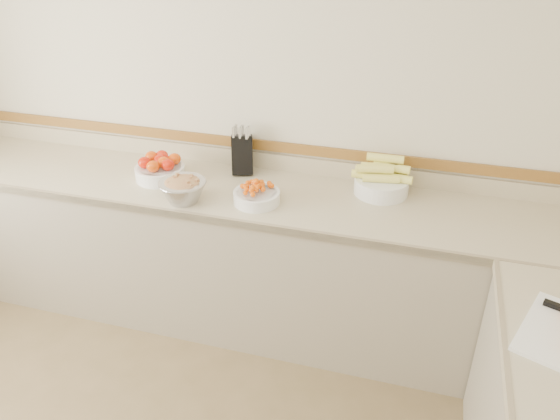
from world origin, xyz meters
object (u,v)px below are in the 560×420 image
(corn_bowl, at_px, (381,181))
(rhubarb_bowl, at_px, (183,189))
(tomato_bowl, at_px, (160,168))
(cherry_tomato_bowl, at_px, (257,195))
(knife_block, at_px, (242,154))

(corn_bowl, distance_m, rhubarb_bowl, 1.07)
(tomato_bowl, distance_m, corn_bowl, 1.26)
(tomato_bowl, xyz_separation_m, cherry_tomato_bowl, (0.63, -0.12, -0.02))
(knife_block, distance_m, tomato_bowl, 0.48)
(tomato_bowl, xyz_separation_m, corn_bowl, (1.25, 0.17, 0.01))
(tomato_bowl, distance_m, rhubarb_bowl, 0.33)
(corn_bowl, bearing_deg, cherry_tomato_bowl, -154.85)
(cherry_tomato_bowl, bearing_deg, rhubarb_bowl, -165.56)
(knife_block, distance_m, corn_bowl, 0.82)
(knife_block, height_order, cherry_tomato_bowl, knife_block)
(cherry_tomato_bowl, relative_size, corn_bowl, 0.76)
(knife_block, bearing_deg, rhubarb_bowl, -113.03)
(knife_block, xyz_separation_m, cherry_tomato_bowl, (0.20, -0.33, -0.07))
(cherry_tomato_bowl, xyz_separation_m, corn_bowl, (0.62, 0.29, 0.03))
(rhubarb_bowl, bearing_deg, corn_bowl, 21.26)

